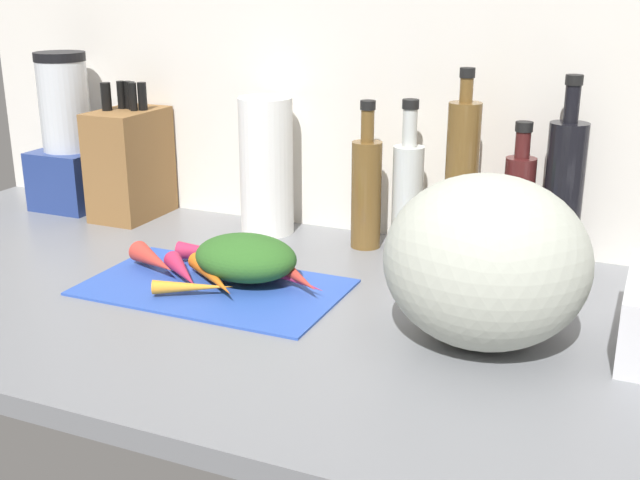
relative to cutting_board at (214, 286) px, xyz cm
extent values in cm
cube|color=slate|center=(8.31, 0.53, -1.90)|extent=(170.00, 80.00, 3.00)
cube|color=silver|center=(8.31, 39.03, 29.60)|extent=(170.00, 3.00, 60.00)
cube|color=#2D51B7|center=(0.00, 0.00, 0.00)|extent=(40.93, 24.24, 0.80)
cone|color=red|center=(11.26, 5.28, 2.18)|extent=(15.36, 13.50, 3.56)
cone|color=#B2264C|center=(10.44, 5.01, 1.44)|extent=(16.71, 8.52, 2.08)
cone|color=orange|center=(-0.78, -4.94, 1.53)|extent=(12.15, 7.13, 2.25)
cone|color=#B2264C|center=(-5.26, -0.71, 1.89)|extent=(11.63, 10.81, 2.98)
cone|color=orange|center=(0.09, -0.49, 1.85)|extent=(14.49, 12.94, 2.90)
cone|color=#B2264C|center=(-5.47, 8.81, 1.97)|extent=(12.91, 5.07, 3.14)
cone|color=red|center=(-12.13, 1.28, 2.19)|extent=(12.28, 8.96, 3.59)
ellipsoid|color=#2D6023|center=(3.64, 4.12, 4.02)|extent=(17.11, 13.16, 7.24)
ellipsoid|color=#B2B7A8|center=(43.41, -2.42, 11.26)|extent=(27.31, 25.24, 23.31)
cube|color=brown|center=(-36.30, 28.56, 10.60)|extent=(10.88, 16.71, 21.99)
cylinder|color=black|center=(-39.48, 26.73, 24.34)|extent=(2.01, 2.01, 5.50)
cylinder|color=black|center=(-38.21, 29.90, 24.34)|extent=(1.66, 1.66, 5.50)
cylinder|color=black|center=(-36.94, 30.39, 24.34)|extent=(1.42, 1.42, 5.50)
cylinder|color=black|center=(-35.67, 29.84, 24.34)|extent=(1.57, 1.57, 5.50)
cylinder|color=black|center=(-34.40, 28.63, 24.34)|extent=(1.48, 1.48, 5.50)
cylinder|color=black|center=(-33.13, 29.91, 24.34)|extent=(1.79, 1.79, 5.50)
cube|color=navy|center=(-52.24, 29.01, 5.82)|extent=(13.63, 13.63, 12.44)
cylinder|color=silver|center=(-52.24, 29.01, 21.30)|extent=(10.22, 10.22, 18.51)
cylinder|color=black|center=(-52.24, 29.01, 31.45)|extent=(10.43, 10.43, 1.80)
cylinder|color=white|center=(-5.79, 30.03, 12.65)|extent=(10.19, 10.19, 26.10)
cylinder|color=brown|center=(14.80, 29.31, 9.37)|extent=(5.50, 5.50, 19.54)
cylinder|color=brown|center=(14.80, 29.31, 21.99)|extent=(2.38, 2.38, 5.71)
cylinder|color=black|center=(14.80, 29.31, 25.65)|extent=(2.74, 2.74, 1.60)
cylinder|color=silver|center=(22.19, 30.48, 9.14)|extent=(5.51, 5.51, 19.08)
cylinder|color=silver|center=(22.19, 30.48, 22.00)|extent=(2.56, 2.56, 6.63)
cylinder|color=black|center=(22.19, 30.48, 26.11)|extent=(2.94, 2.94, 1.60)
cylinder|color=brown|center=(31.96, 29.60, 13.34)|extent=(5.67, 5.67, 27.49)
cylinder|color=brown|center=(31.96, 29.60, 29.13)|extent=(2.23, 2.23, 4.09)
cylinder|color=black|center=(31.96, 29.60, 31.97)|extent=(2.56, 2.56, 1.60)
cylinder|color=#471919|center=(41.52, 31.42, 8.89)|extent=(5.21, 5.21, 18.58)
cylinder|color=#471919|center=(41.52, 31.42, 20.41)|extent=(2.53, 2.53, 4.47)
cylinder|color=black|center=(41.52, 31.42, 23.45)|extent=(2.91, 2.91, 1.60)
cylinder|color=black|center=(48.71, 31.62, 12.08)|extent=(6.43, 6.43, 24.95)
cylinder|color=black|center=(48.71, 31.62, 27.58)|extent=(2.45, 2.45, 6.05)
cylinder|color=black|center=(48.71, 31.62, 31.41)|extent=(2.82, 2.82, 1.60)
camera|label=1|loc=(62.97, -101.68, 47.05)|focal=44.77mm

